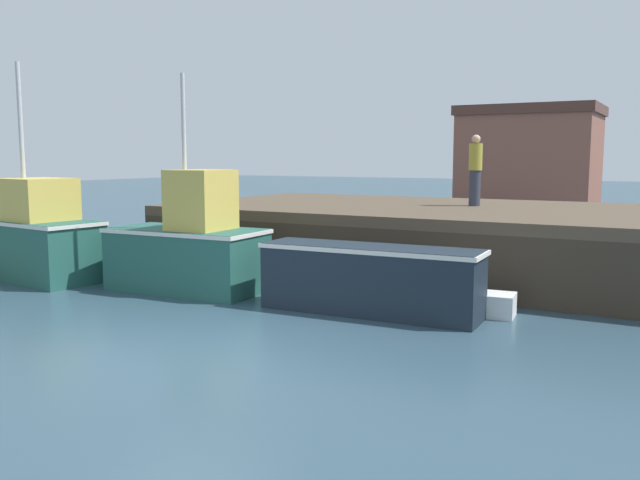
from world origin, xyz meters
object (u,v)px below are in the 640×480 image
Objects in this scene: fishing_boat_near_right at (189,247)px; dockworker at (475,170)px; fishing_boat_mid at (370,278)px; rowboat at (466,302)px; fishing_boat_near_left at (28,238)px.

fishing_boat_near_right is 7.56m from dockworker.
rowboat is (1.56, 0.85, -0.45)m from fishing_boat_mid.
fishing_boat_mid is (8.70, 0.66, -0.30)m from fishing_boat_near_left.
fishing_boat_near_right reaches higher than dockworker.
dockworker reaches higher than rowboat.
fishing_boat_mid reaches higher than rowboat.
fishing_boat_mid is at bearing -151.54° from rowboat.
rowboat is (5.84, 0.85, -0.74)m from fishing_boat_near_right.
fishing_boat_near_right is 1.10× the size of fishing_boat_mid.
fishing_boat_mid is at bearing -91.99° from dockworker.
fishing_boat_near_left is 2.82× the size of rowboat.
fishing_boat_mid is 6.17m from dockworker.
fishing_boat_mid is (4.27, 0.00, -0.28)m from fishing_boat_near_right.
fishing_boat_near_left reaches higher than fishing_boat_mid.
fishing_boat_near_left reaches higher than rowboat.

